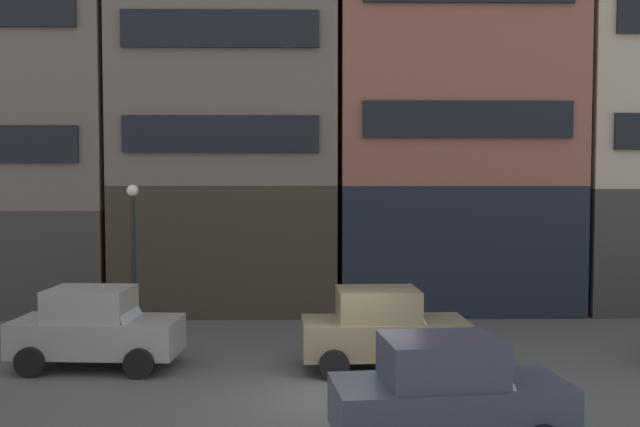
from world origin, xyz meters
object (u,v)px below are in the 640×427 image
object	(u,v)px
sedan_light	(448,395)
streetlamp_curbside	(133,238)
sedan_dark	(96,328)
sedan_parked_curb	(383,329)

from	to	relation	value
sedan_light	streetlamp_curbside	xyz separation A→B (m)	(-6.93, 8.52, 1.76)
sedan_dark	streetlamp_curbside	xyz separation A→B (m)	(0.09, 3.34, 1.76)
streetlamp_curbside	sedan_dark	bearing A→B (deg)	-91.59
sedan_dark	sedan_parked_curb	world-z (taller)	same
sedan_light	streetlamp_curbside	bearing A→B (deg)	129.11
sedan_dark	sedan_light	bearing A→B (deg)	-36.45
sedan_light	sedan_parked_curb	size ratio (longest dim) A/B	1.03
sedan_light	sedan_parked_curb	distance (m)	4.97
sedan_light	streetlamp_curbside	world-z (taller)	streetlamp_curbside
streetlamp_curbside	sedan_parked_curb	bearing A→B (deg)	-29.13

